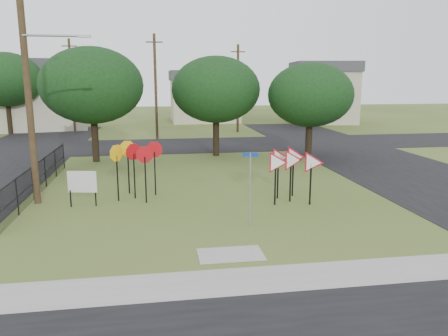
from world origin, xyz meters
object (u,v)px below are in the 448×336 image
at_px(street_name_sign, 250,184).
at_px(info_board, 82,183).
at_px(stop_sign_cluster, 136,157).
at_px(yield_sign_cluster, 290,162).

distance_m(street_name_sign, info_board, 7.33).
bearing_deg(street_name_sign, stop_sign_cluster, 133.03).
relative_size(street_name_sign, info_board, 1.78).
bearing_deg(street_name_sign, info_board, 151.19).
height_order(stop_sign_cluster, info_board, stop_sign_cluster).
relative_size(street_name_sign, yield_sign_cluster, 1.10).
bearing_deg(info_board, street_name_sign, -28.81).
bearing_deg(yield_sign_cluster, street_name_sign, -129.10).
distance_m(stop_sign_cluster, yield_sign_cluster, 6.81).
xyz_separation_m(street_name_sign, stop_sign_cluster, (-4.22, 4.52, 0.28)).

